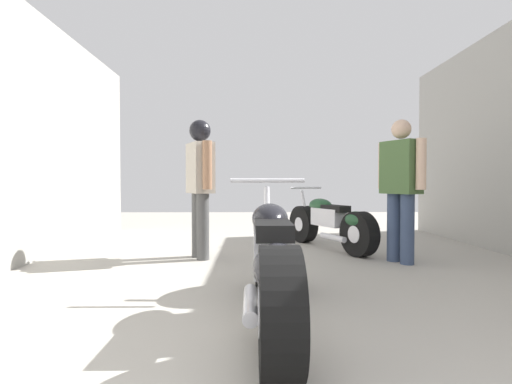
# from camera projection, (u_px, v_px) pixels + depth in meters

# --- Properties ---
(ground_plane) EXTENTS (17.49, 17.49, 0.00)m
(ground_plane) POSITION_uv_depth(u_px,v_px,m) (290.00, 281.00, 3.75)
(ground_plane) COLOR #A8A399
(motorcycle_maroon_cruiser) EXTENTS (0.64, 2.15, 1.01)m
(motorcycle_maroon_cruiser) POSITION_uv_depth(u_px,v_px,m) (272.00, 263.00, 2.58)
(motorcycle_maroon_cruiser) COLOR black
(motorcycle_maroon_cruiser) RESTS_ON ground_plane
(motorcycle_black_naked) EXTENTS (1.01, 1.83, 0.90)m
(motorcycle_black_naked) POSITION_uv_depth(u_px,v_px,m) (330.00, 223.00, 5.55)
(motorcycle_black_naked) COLOR black
(motorcycle_black_naked) RESTS_ON ground_plane
(mechanic_in_blue) EXTENTS (0.43, 0.67, 1.73)m
(mechanic_in_blue) POSITION_uv_depth(u_px,v_px,m) (401.00, 182.00, 4.59)
(mechanic_in_blue) COLOR #384766
(mechanic_in_blue) RESTS_ON ground_plane
(mechanic_with_helmet) EXTENTS (0.42, 0.67, 1.77)m
(mechanic_with_helmet) POSITION_uv_depth(u_px,v_px,m) (200.00, 176.00, 4.85)
(mechanic_with_helmet) COLOR #4C4C4C
(mechanic_with_helmet) RESTS_ON ground_plane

